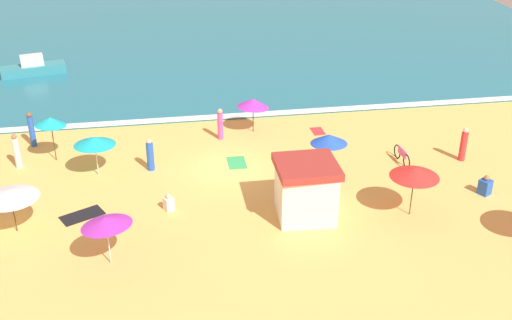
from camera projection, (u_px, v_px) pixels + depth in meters
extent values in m
plane|color=#EDBC60|center=(228.00, 169.00, 30.77)|extent=(60.00, 60.00, 0.00)
cube|color=teal|center=(189.00, 21.00, 55.38)|extent=(60.00, 44.00, 0.10)
cube|color=white|center=(214.00, 117.00, 36.26)|extent=(57.00, 0.70, 0.01)
cube|color=white|center=(306.00, 193.00, 26.55)|extent=(2.44, 2.40, 2.16)
cube|color=#A5332D|center=(307.00, 167.00, 25.98)|extent=(2.51, 2.46, 0.33)
cylinder|color=#4C3823|center=(253.00, 116.00, 34.30)|extent=(0.05, 0.05, 1.85)
cone|color=#B733C6|center=(253.00, 103.00, 33.96)|extent=(2.36, 2.35, 0.61)
cylinder|color=#4C3823|center=(412.00, 192.00, 26.61)|extent=(0.05, 0.05, 2.18)
cone|color=red|center=(415.00, 172.00, 26.19)|extent=(2.55, 2.55, 0.43)
cylinder|color=#4C3823|center=(13.00, 211.00, 25.54)|extent=(0.05, 0.05, 1.87)
cone|color=white|center=(10.00, 194.00, 25.17)|extent=(2.68, 2.68, 0.38)
cylinder|color=#4C3823|center=(328.00, 157.00, 29.45)|extent=(0.05, 0.05, 2.22)
cone|color=blue|center=(329.00, 139.00, 29.03)|extent=(2.01, 2.03, 0.53)
cylinder|color=#4C3823|center=(53.00, 140.00, 31.14)|extent=(0.05, 0.05, 2.25)
cone|color=#19B7C6|center=(50.00, 121.00, 30.70)|extent=(2.10, 2.08, 0.56)
cylinder|color=silver|center=(96.00, 156.00, 29.87)|extent=(0.05, 0.05, 1.92)
cone|color=#19B7C6|center=(94.00, 141.00, 29.51)|extent=(2.66, 2.67, 0.49)
cylinder|color=silver|center=(108.00, 241.00, 23.56)|extent=(0.05, 0.05, 1.96)
cone|color=#B733C6|center=(106.00, 221.00, 23.16)|extent=(2.70, 2.70, 0.55)
torus|color=black|center=(406.00, 161.00, 30.79)|extent=(0.10, 0.72, 0.72)
torus|color=black|center=(397.00, 152.00, 31.75)|extent=(0.10, 0.72, 0.72)
cube|color=#D84CA5|center=(402.00, 152.00, 31.17)|extent=(0.11, 0.88, 0.36)
cylinder|color=red|center=(463.00, 146.00, 31.32)|extent=(0.44, 0.44, 1.49)
sphere|color=beige|center=(466.00, 130.00, 30.93)|extent=(0.28, 0.28, 0.28)
cube|color=blue|center=(485.00, 187.00, 28.49)|extent=(0.65, 0.65, 0.71)
sphere|color=#9E6B47|center=(487.00, 178.00, 28.28)|extent=(0.25, 0.25, 0.25)
cylinder|color=blue|center=(150.00, 157.00, 30.42)|extent=(0.47, 0.47, 1.40)
sphere|color=beige|center=(149.00, 141.00, 30.05)|extent=(0.26, 0.26, 0.26)
cylinder|color=#D84CA5|center=(220.00, 126.00, 33.55)|extent=(0.40, 0.40, 1.46)
sphere|color=#DBA884|center=(220.00, 111.00, 33.17)|extent=(0.27, 0.27, 0.27)
cube|color=white|center=(169.00, 204.00, 27.28)|extent=(0.51, 0.51, 0.60)
sphere|color=beige|center=(168.00, 196.00, 27.10)|extent=(0.23, 0.23, 0.23)
cylinder|color=blue|center=(32.00, 131.00, 32.74)|extent=(0.40, 0.40, 1.63)
sphere|color=brown|center=(29.00, 115.00, 32.32)|extent=(0.26, 0.26, 0.26)
cylinder|color=white|center=(17.00, 153.00, 30.59)|extent=(0.44, 0.44, 1.54)
sphere|color=#9E6B47|center=(14.00, 137.00, 30.19)|extent=(0.25, 0.25, 0.25)
cube|color=red|center=(318.00, 131.00, 34.74)|extent=(0.68, 1.07, 0.01)
cube|color=green|center=(237.00, 163.00, 31.38)|extent=(0.90, 1.39, 0.01)
cube|color=black|center=(82.00, 215.00, 27.00)|extent=(2.01, 1.65, 0.01)
cube|color=teal|center=(33.00, 70.00, 42.75)|extent=(4.33, 2.14, 0.60)
cube|color=silver|center=(32.00, 60.00, 42.45)|extent=(1.59, 1.05, 0.71)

